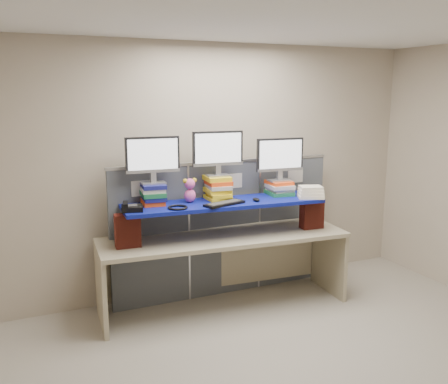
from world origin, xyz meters
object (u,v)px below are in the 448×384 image
blue_board (224,203)px  monitor_center (218,151)px  desk_phone (131,208)px  keyboard (224,204)px  desk (224,250)px  monitor_left (153,157)px  monitor_right (280,157)px

blue_board → monitor_center: (-0.01, 0.12, 0.53)m
blue_board → desk_phone: size_ratio=8.85×
monitor_center → keyboard: size_ratio=1.17×
desk → desk_phone: (-0.97, -0.01, 0.56)m
blue_board → monitor_center: bearing=101.6°
monitor_left → monitor_center: size_ratio=1.00×
desk → blue_board: size_ratio=1.27×
desk → blue_board: (0.00, 0.00, 0.51)m
blue_board → keyboard: 0.16m
monitor_left → blue_board: bearing=-9.5°
keyboard → desk_phone: desk_phone is taller
desk → keyboard: (-0.06, -0.14, 0.54)m
monitor_right → keyboard: (-0.76, -0.20, -0.40)m
monitor_right → monitor_center: bearing=-180.0°
keyboard → blue_board: bearing=51.0°
blue_board → monitor_left: monitor_left is taller
desk_phone → keyboard: bearing=4.9°
monitor_left → desk_phone: monitor_left is taller
keyboard → desk_phone: size_ratio=1.96×
monitor_left → keyboard: bearing=-22.0°
monitor_right → keyboard: monitor_right is taller
monitor_right → keyboard: size_ratio=1.17×
monitor_center → monitor_right: bearing=0.0°
desk → monitor_center: 1.04m
desk → desk_phone: 1.12m
desk_phone → monitor_left: bearing=46.8°
monitor_left → desk_phone: 0.56m
monitor_right → keyboard: 0.88m
blue_board → monitor_right: 0.82m
desk → monitor_center: (-0.01, 0.12, 1.04)m
blue_board → desk: bearing=-85.3°
monitor_left → desk_phone: (-0.28, -0.19, -0.45)m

